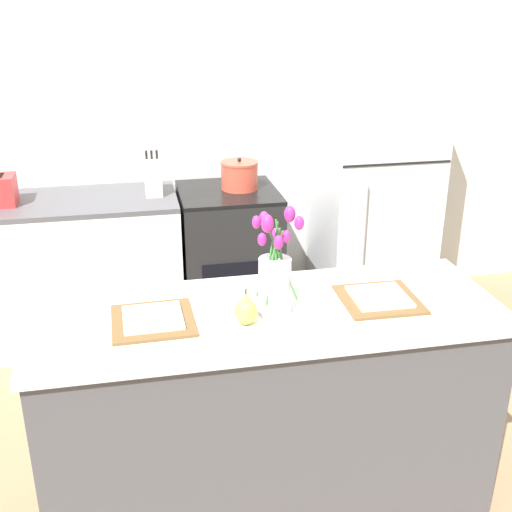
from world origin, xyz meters
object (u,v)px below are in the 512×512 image
plate_setting_right (379,298)px  cooking_pot (239,175)px  pear_figurine (246,310)px  knife_block (153,177)px  stove_range (229,259)px  refrigerator (375,184)px  plate_setting_left (153,320)px  flower_vase (275,276)px

plate_setting_right → cooking_pot: cooking_pot is taller
pear_figurine → knife_block: knife_block is taller
stove_range → refrigerator: refrigerator is taller
cooking_pot → knife_block: (-0.53, -0.03, 0.03)m
plate_setting_left → flower_vase: bearing=-1.8°
flower_vase → pear_figurine: flower_vase is taller
pear_figurine → cooking_pot: cooking_pot is taller
pear_figurine → plate_setting_left: bearing=166.5°
flower_vase → pear_figurine: bearing=-151.7°
plate_setting_left → pear_figurine: bearing=-13.5°
refrigerator → cooking_pot: bearing=178.4°
plate_setting_right → cooking_pot: 1.66m
refrigerator → knife_block: (-1.40, -0.00, 0.13)m
plate_setting_left → plate_setting_right: 0.88m
pear_figurine → plate_setting_right: pear_figurine is taller
refrigerator → flower_vase: refrigerator is taller
refrigerator → pear_figurine: refrigerator is taller
stove_range → flower_vase: bearing=-93.0°
stove_range → cooking_pot: 0.54m
refrigerator → flower_vase: bearing=-122.5°
pear_figurine → cooking_pot: (0.28, 1.72, 0.03)m
flower_vase → plate_setting_left: bearing=178.2°
stove_range → refrigerator: bearing=0.0°
refrigerator → flower_vase: size_ratio=4.20×
refrigerator → pear_figurine: (-1.16, -1.69, 0.07)m
plate_setting_left → cooking_pot: 1.75m
cooking_pot → knife_block: knife_block is taller
stove_range → plate_setting_right: plate_setting_right is taller
stove_range → knife_block: (-0.45, -0.00, 0.56)m
plate_setting_left → plate_setting_right: (0.88, 0.00, 0.00)m
refrigerator → plate_setting_left: 2.20m
pear_figurine → plate_setting_right: size_ratio=0.46×
knife_block → plate_setting_left: bearing=-93.2°
stove_range → plate_setting_left: 1.76m
refrigerator → cooking_pot: 0.88m
refrigerator → flower_vase: (-1.04, -1.63, 0.17)m
plate_setting_right → stove_range: bearing=101.9°
knife_block → plate_setting_right: bearing=-63.9°
plate_setting_left → stove_range: bearing=71.5°
stove_range → cooking_pot: cooking_pot is taller
flower_vase → pear_figurine: (-0.12, -0.07, -0.10)m
stove_range → refrigerator: size_ratio=0.51×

